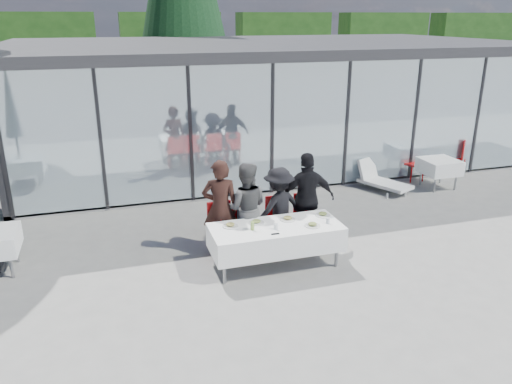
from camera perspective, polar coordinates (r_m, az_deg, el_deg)
The scene contains 24 objects.
ground at distance 8.54m, azimuth 3.86°, elevation -9.54°, with size 90.00×90.00×0.00m, color gray.
pavilion at distance 15.97m, azimuth 0.35°, elevation 12.30°, with size 14.80×8.80×3.44m.
treeline at distance 35.02m, azimuth -16.41°, elevation 15.53°, with size 62.50×2.00×4.40m.
dining_table at distance 8.63m, azimuth 2.28°, elevation -5.19°, with size 2.26×0.96×0.75m.
diner_a at distance 8.94m, azimuth -4.09°, elevation -1.84°, with size 0.65×0.65×1.79m, color black.
diner_chair_a at distance 9.09m, azimuth -4.05°, elevation -3.91°, with size 0.44×0.44×0.97m.
diner_b at distance 9.07m, azimuth -1.20°, elevation -1.81°, with size 0.82×0.82×1.69m, color #515151.
diner_chair_b at distance 9.19m, azimuth -1.21°, elevation -3.58°, with size 0.44×0.44×0.97m.
diner_c at distance 9.27m, azimuth 2.61°, elevation -1.81°, with size 1.00×1.00×1.55m, color black.
diner_chair_c at distance 9.37m, azimuth 2.56°, elevation -3.13°, with size 0.44×0.44×0.97m.
diner_d at distance 9.43m, azimuth 5.86°, elevation -0.78°, with size 1.04×1.04×1.78m, color black.
diner_chair_d at distance 9.57m, azimuth 5.76°, elevation -2.73°, with size 0.44×0.44×0.97m.
plate_a at distance 8.51m, azimuth -2.95°, elevation -3.81°, with size 0.27×0.27×0.07m.
plate_b at distance 8.64m, azimuth 0.06°, elevation -3.43°, with size 0.27×0.27×0.07m.
plate_c at distance 8.79m, azimuth 3.64°, elevation -3.04°, with size 0.27×0.27×0.07m.
plate_d at distance 9.04m, azimuth 7.64°, elevation -2.54°, with size 0.27×0.27×0.07m.
plate_extra at distance 8.58m, azimuth 6.47°, elevation -3.74°, with size 0.27×0.27×0.07m.
juice_bottle at distance 8.36m, azimuth -0.41°, elevation -3.89°, with size 0.06×0.06×0.14m, color #83A745.
drinking_glasses at distance 8.54m, azimuth 5.31°, elevation -3.62°, with size 1.02×0.09×0.10m.
folded_eyeglasses at distance 8.22m, azimuth 2.22°, elevation -4.80°, with size 0.14×0.03×0.01m, color black.
spare_table_right at distance 13.40m, azimuth 20.22°, elevation 2.74°, with size 0.86×0.86×0.74m.
spare_chair_a at distance 13.87m, azimuth 17.35°, elevation 3.53°, with size 0.57×0.57×0.97m.
spare_chair_b at distance 14.87m, azimuth 22.20°, elevation 4.00°, with size 0.62×0.62×0.97m.
lounger at distance 12.94m, azimuth 13.95°, elevation 1.43°, with size 1.10×1.46×0.72m.
Camera 1 is at (-2.72, -6.96, 4.13)m, focal length 35.00 mm.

